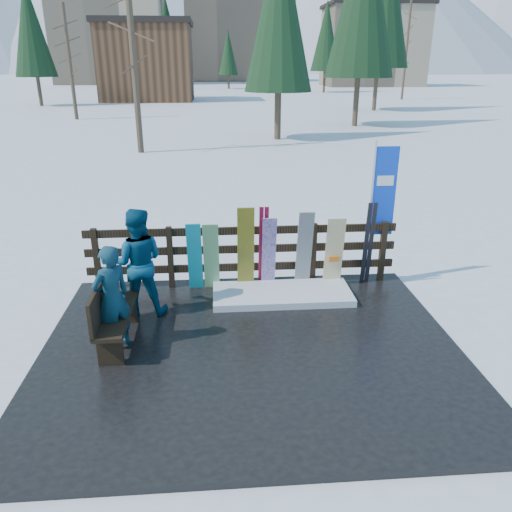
{
  "coord_description": "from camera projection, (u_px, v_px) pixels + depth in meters",
  "views": [
    {
      "loc": [
        -0.42,
        -6.25,
        3.89
      ],
      "look_at": [
        0.15,
        1.0,
        1.1
      ],
      "focal_mm": 35.0,
      "sensor_mm": 36.0,
      "label": 1
    }
  ],
  "objects": [
    {
      "name": "person_back",
      "position": [
        138.0,
        262.0,
        7.92
      ],
      "size": [
        0.87,
        0.69,
        1.77
      ],
      "primitive_type": "imported",
      "rotation": [
        0.0,
        0.0,
        3.16
      ],
      "color": "navy",
      "rests_on": "deck"
    },
    {
      "name": "trees",
      "position": [
        271.0,
        41.0,
        49.76
      ],
      "size": [
        42.14,
        68.77,
        14.51
      ],
      "color": "#382B1E",
      "rests_on": "ground"
    },
    {
      "name": "snowboard_3",
      "position": [
        269.0,
        253.0,
        8.84
      ],
      "size": [
        0.25,
        0.31,
        1.38
      ],
      "primitive_type": "cube",
      "rotation": [
        0.21,
        0.0,
        0.0
      ],
      "color": "silver",
      "rests_on": "deck"
    },
    {
      "name": "rental_flag",
      "position": [
        381.0,
        197.0,
        8.92
      ],
      "size": [
        0.45,
        0.04,
        2.6
      ],
      "color": "silver",
      "rests_on": "deck"
    },
    {
      "name": "fence",
      "position": [
        243.0,
        251.0,
        9.03
      ],
      "size": [
        5.6,
        0.1,
        1.15
      ],
      "color": "black",
      "rests_on": "deck"
    },
    {
      "name": "snowboard_5",
      "position": [
        334.0,
        253.0,
        8.94
      ],
      "size": [
        0.33,
        0.22,
        1.33
      ],
      "primitive_type": "cube",
      "rotation": [
        0.15,
        0.0,
        0.0
      ],
      "color": "white",
      "rests_on": "deck"
    },
    {
      "name": "resort_buildings",
      "position": [
        220.0,
        36.0,
        111.2
      ],
      "size": [
        73.0,
        87.6,
        22.6
      ],
      "color": "tan",
      "rests_on": "ground"
    },
    {
      "name": "snowboard_4",
      "position": [
        304.0,
        250.0,
        8.87
      ],
      "size": [
        0.28,
        0.33,
        1.47
      ],
      "primitive_type": "cube",
      "rotation": [
        0.21,
        0.0,
        0.0
      ],
      "color": "black",
      "rests_on": "deck"
    },
    {
      "name": "ground",
      "position": [
        251.0,
        351.0,
        7.24
      ],
      "size": [
        700.0,
        700.0,
        0.0
      ],
      "primitive_type": "plane",
      "color": "white",
      "rests_on": "ground"
    },
    {
      "name": "ski_pair_a",
      "position": [
        263.0,
        247.0,
        8.87
      ],
      "size": [
        0.16,
        0.27,
        1.56
      ],
      "color": "maroon",
      "rests_on": "deck"
    },
    {
      "name": "ski_pair_b",
      "position": [
        368.0,
        244.0,
        9.01
      ],
      "size": [
        0.17,
        0.19,
        1.58
      ],
      "color": "black",
      "rests_on": "deck"
    },
    {
      "name": "snowboard_0",
      "position": [
        195.0,
        257.0,
        8.76
      ],
      "size": [
        0.26,
        0.34,
        1.32
      ],
      "primitive_type": "cube",
      "rotation": [
        0.24,
        0.0,
        0.0
      ],
      "color": "#15B0C3",
      "rests_on": "deck"
    },
    {
      "name": "snow_patch",
      "position": [
        282.0,
        294.0,
        8.73
      ],
      "size": [
        2.41,
        1.0,
        0.12
      ],
      "primitive_type": "cube",
      "color": "white",
      "rests_on": "deck"
    },
    {
      "name": "snowboard_1",
      "position": [
        211.0,
        257.0,
        8.78
      ],
      "size": [
        0.27,
        0.33,
        1.3
      ],
      "primitive_type": "cube",
      "rotation": [
        0.23,
        0.0,
        0.0
      ],
      "color": "silver",
      "rests_on": "deck"
    },
    {
      "name": "snowboard_2",
      "position": [
        246.0,
        249.0,
        8.78
      ],
      "size": [
        0.3,
        0.25,
        1.56
      ],
      "primitive_type": "cube",
      "rotation": [
        0.14,
        0.0,
        0.0
      ],
      "color": "yellow",
      "rests_on": "deck"
    },
    {
      "name": "deck",
      "position": [
        251.0,
        349.0,
        7.23
      ],
      "size": [
        6.0,
        5.0,
        0.08
      ],
      "primitive_type": "cube",
      "color": "black",
      "rests_on": "ground"
    },
    {
      "name": "person_front",
      "position": [
        112.0,
        298.0,
        6.94
      ],
      "size": [
        0.67,
        0.66,
        1.55
      ],
      "primitive_type": "imported",
      "rotation": [
        0.0,
        0.0,
        3.89
      ],
      "color": "#185259",
      "rests_on": "deck"
    },
    {
      "name": "bench",
      "position": [
        111.0,
        311.0,
        7.15
      ],
      "size": [
        0.4,
        1.5,
        0.97
      ],
      "color": "black",
      "rests_on": "deck"
    }
  ]
}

